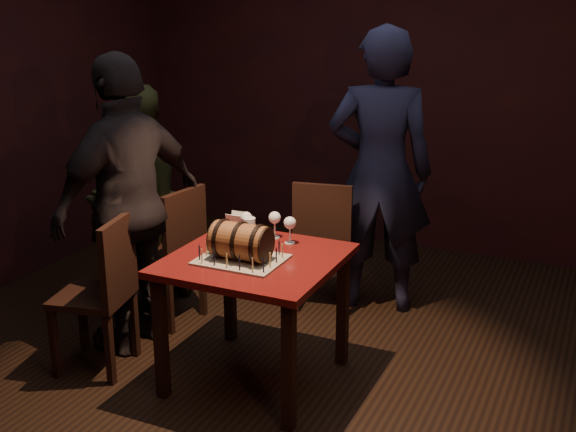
{
  "coord_description": "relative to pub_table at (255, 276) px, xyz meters",
  "views": [
    {
      "loc": [
        1.59,
        -3.41,
        2.14
      ],
      "look_at": [
        -0.0,
        0.05,
        0.95
      ],
      "focal_mm": 45.0,
      "sensor_mm": 36.0,
      "label": 1
    }
  ],
  "objects": [
    {
      "name": "room_shell",
      "position": [
        0.12,
        0.13,
        0.76
      ],
      "size": [
        5.04,
        5.04,
        2.8
      ],
      "color": "black",
      "rests_on": "ground"
    },
    {
      "name": "pub_table",
      "position": [
        0.0,
        0.0,
        0.0
      ],
      "size": [
        0.9,
        0.9,
        0.75
      ],
      "color": "#480C0C",
      "rests_on": "ground"
    },
    {
      "name": "cake_board",
      "position": [
        -0.04,
        -0.08,
        0.12
      ],
      "size": [
        0.45,
        0.35,
        0.01
      ],
      "primitive_type": "cube",
      "color": "gray",
      "rests_on": "pub_table"
    },
    {
      "name": "barrel_cake",
      "position": [
        -0.04,
        -0.08,
        0.22
      ],
      "size": [
        0.37,
        0.21,
        0.21
      ],
      "color": "brown",
      "rests_on": "cake_board"
    },
    {
      "name": "birthday_candles",
      "position": [
        -0.04,
        -0.08,
        0.16
      ],
      "size": [
        0.4,
        0.3,
        0.09
      ],
      "color": "#F7ED93",
      "rests_on": "cake_board"
    },
    {
      "name": "wine_glass_left",
      "position": [
        -0.19,
        0.26,
        0.23
      ],
      "size": [
        0.07,
        0.07,
        0.16
      ],
      "color": "silver",
      "rests_on": "pub_table"
    },
    {
      "name": "wine_glass_mid",
      "position": [
        -0.04,
        0.33,
        0.23
      ],
      "size": [
        0.07,
        0.07,
        0.16
      ],
      "color": "silver",
      "rests_on": "pub_table"
    },
    {
      "name": "wine_glass_right",
      "position": [
        0.08,
        0.28,
        0.23
      ],
      "size": [
        0.07,
        0.07,
        0.16
      ],
      "color": "silver",
      "rests_on": "pub_table"
    },
    {
      "name": "pint_of_ale",
      "position": [
        -0.13,
        0.19,
        0.18
      ],
      "size": [
        0.07,
        0.07,
        0.15
      ],
      "color": "silver",
      "rests_on": "pub_table"
    },
    {
      "name": "menu_card",
      "position": [
        -0.28,
        0.29,
        0.17
      ],
      "size": [
        0.1,
        0.05,
        0.13
      ],
      "primitive_type": null,
      "color": "white",
      "rests_on": "pub_table"
    },
    {
      "name": "chair_back",
      "position": [
        -0.01,
        1.06,
        -0.12
      ],
      "size": [
        0.46,
        0.46,
        0.93
      ],
      "color": "black",
      "rests_on": "ground"
    },
    {
      "name": "chair_left_rear",
      "position": [
        -0.84,
        0.46,
        -0.12
      ],
      "size": [
        0.45,
        0.45,
        0.93
      ],
      "color": "black",
      "rests_on": "ground"
    },
    {
      "name": "chair_left_front",
      "position": [
        -0.85,
        -0.25,
        -0.12
      ],
      "size": [
        0.48,
        0.48,
        0.93
      ],
      "color": "black",
      "rests_on": "ground"
    },
    {
      "name": "person_back",
      "position": [
        0.3,
        1.27,
        0.33
      ],
      "size": [
        0.8,
        0.63,
        1.95
      ],
      "primitive_type": "imported",
      "rotation": [
        0.0,
        0.0,
        3.39
      ],
      "color": "#1A1B35",
      "rests_on": "ground"
    },
    {
      "name": "person_left_rear",
      "position": [
        -1.24,
        0.63,
        0.13
      ],
      "size": [
        0.78,
        0.89,
        1.55
      ],
      "primitive_type": "imported",
      "rotation": [
        0.0,
        0.0,
        -1.87
      ],
      "color": "#36391C",
      "rests_on": "ground"
    },
    {
      "name": "person_left_front",
      "position": [
        -0.89,
        0.08,
        0.27
      ],
      "size": [
        0.69,
        1.14,
        1.82
      ],
      "primitive_type": "imported",
      "rotation": [
        0.0,
        0.0,
        -1.81
      ],
      "color": "black",
      "rests_on": "ground"
    }
  ]
}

